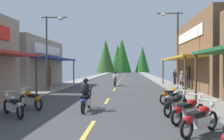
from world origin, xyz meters
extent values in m
cube|color=#424244|center=(0.00, 34.23, -0.05)|extent=(9.62, 98.47, 0.10)
cube|color=#9E9991|center=(-5.85, 34.23, 0.06)|extent=(2.08, 98.47, 0.12)
cube|color=gray|center=(5.85, 34.23, 0.06)|extent=(2.08, 98.47, 0.12)
cube|color=#E0C64C|center=(0.00, 7.51, 0.01)|extent=(0.16, 2.40, 0.01)
cube|color=#E0C64C|center=(0.00, 13.89, 0.01)|extent=(0.16, 2.40, 0.01)
cube|color=#E0C64C|center=(0.00, 20.86, 0.01)|extent=(0.16, 2.40, 0.01)
cube|color=#E0C64C|center=(0.00, 27.06, 0.01)|extent=(0.16, 2.40, 0.01)
cube|color=#E0C64C|center=(0.00, 32.28, 0.01)|extent=(0.16, 2.40, 0.01)
cube|color=#E0C64C|center=(0.00, 38.38, 0.01)|extent=(0.16, 2.40, 0.01)
cube|color=#E0C64C|center=(0.00, 44.57, 0.01)|extent=(0.16, 2.40, 0.01)
cube|color=#E0C64C|center=(0.00, 50.42, 0.01)|extent=(0.16, 2.40, 0.01)
cube|color=#E0C64C|center=(0.00, 56.46, 0.01)|extent=(0.16, 2.40, 0.01)
cube|color=#E0C64C|center=(0.00, 62.37, 0.01)|extent=(0.16, 2.40, 0.01)
cube|color=#E0C64C|center=(0.00, 68.08, 0.01)|extent=(0.16, 2.40, 0.01)
cube|color=#E0C64C|center=(0.00, 75.01, 0.01)|extent=(0.16, 2.40, 0.01)
cylinder|color=brown|center=(-5.29, 15.88, 1.41)|extent=(0.14, 0.14, 2.82)
cube|color=gray|center=(-10.59, 22.68, 2.44)|extent=(7.40, 9.87, 4.88)
cube|color=navy|center=(-5.99, 22.68, 2.90)|extent=(1.80, 8.88, 0.16)
cylinder|color=brown|center=(-5.29, 18.44, 1.41)|extent=(0.14, 0.14, 2.82)
cylinder|color=brown|center=(-5.29, 26.92, 1.41)|extent=(0.14, 0.14, 2.82)
cube|color=white|center=(-6.83, 22.68, 3.81)|extent=(0.10, 6.91, 0.90)
cube|color=black|center=(-6.85, 22.68, 1.05)|extent=(0.08, 1.10, 2.10)
cylinder|color=brown|center=(5.29, 13.81, 1.41)|extent=(0.14, 0.14, 2.82)
cube|color=brown|center=(10.00, 21.70, 3.20)|extent=(6.22, 12.12, 6.39)
cube|color=gold|center=(5.99, 21.70, 2.90)|extent=(1.80, 10.90, 0.16)
cylinder|color=brown|center=(5.29, 16.44, 1.41)|extent=(0.14, 0.14, 2.82)
cylinder|color=brown|center=(5.29, 26.95, 1.41)|extent=(0.14, 0.14, 2.82)
cube|color=white|center=(6.83, 21.70, 4.99)|extent=(0.10, 8.48, 0.90)
cube|color=black|center=(6.85, 21.70, 1.05)|extent=(0.08, 1.10, 2.10)
cylinder|color=#474C51|center=(-5.21, 17.71, 3.06)|extent=(0.14, 0.14, 6.12)
cylinder|color=#474C51|center=(-4.59, 17.71, 6.02)|extent=(2.05, 0.10, 0.10)
ellipsoid|color=silver|center=(-4.06, 17.71, 5.92)|extent=(0.50, 0.30, 0.24)
cylinder|color=#474C51|center=(5.21, 18.52, 3.23)|extent=(0.14, 0.14, 6.46)
cylinder|color=#474C51|center=(4.59, 18.52, 6.36)|extent=(2.05, 0.10, 0.10)
ellipsoid|color=silver|center=(4.06, 18.52, 6.26)|extent=(0.50, 0.30, 0.24)
torus|color=black|center=(4.08, 7.74, 0.32)|extent=(0.53, 0.52, 0.64)
torus|color=black|center=(3.01, 6.69, 0.32)|extent=(0.53, 0.52, 0.64)
cube|color=silver|center=(3.55, 7.22, 0.40)|extent=(0.70, 0.69, 0.32)
ellipsoid|color=#A51414|center=(3.69, 7.36, 0.72)|extent=(0.62, 0.62, 0.28)
cube|color=black|center=(3.37, 7.04, 0.68)|extent=(0.62, 0.62, 0.12)
ellipsoid|color=#A51414|center=(3.04, 6.73, 0.55)|extent=(0.48, 0.48, 0.24)
cylinder|color=silver|center=(3.99, 7.65, 0.65)|extent=(0.31, 0.30, 0.71)
cylinder|color=silver|center=(3.90, 7.57, 1.02)|extent=(0.45, 0.46, 0.04)
sphere|color=white|center=(4.10, 7.76, 0.85)|extent=(0.16, 0.16, 0.16)
torus|color=black|center=(4.14, 9.23, 0.32)|extent=(0.54, 0.51, 0.64)
torus|color=black|center=(3.03, 8.22, 0.32)|extent=(0.54, 0.51, 0.64)
cube|color=silver|center=(3.59, 8.73, 0.40)|extent=(0.71, 0.68, 0.32)
ellipsoid|color=#A51414|center=(3.73, 8.86, 0.72)|extent=(0.63, 0.61, 0.28)
cube|color=black|center=(3.40, 8.56, 0.68)|extent=(0.63, 0.61, 0.12)
ellipsoid|color=#A51414|center=(3.07, 8.25, 0.55)|extent=(0.49, 0.47, 0.24)
cylinder|color=silver|center=(4.04, 9.15, 0.65)|extent=(0.31, 0.30, 0.71)
cylinder|color=silver|center=(3.95, 9.06, 1.02)|extent=(0.44, 0.47, 0.04)
sphere|color=white|center=(4.16, 9.25, 0.85)|extent=(0.16, 0.16, 0.16)
torus|color=black|center=(3.89, 10.81, 0.32)|extent=(0.48, 0.56, 0.64)
torus|color=black|center=(2.96, 9.64, 0.32)|extent=(0.48, 0.56, 0.64)
cube|color=silver|center=(3.43, 10.23, 0.40)|extent=(0.66, 0.72, 0.32)
ellipsoid|color=black|center=(3.55, 10.38, 0.72)|extent=(0.60, 0.64, 0.28)
cube|color=black|center=(3.27, 10.03, 0.68)|extent=(0.59, 0.64, 0.12)
ellipsoid|color=black|center=(2.99, 9.68, 0.55)|extent=(0.46, 0.49, 0.24)
cylinder|color=silver|center=(3.81, 10.71, 0.65)|extent=(0.28, 0.33, 0.71)
cylinder|color=silver|center=(3.74, 10.62, 1.02)|extent=(0.49, 0.41, 0.04)
sphere|color=white|center=(3.91, 10.84, 0.85)|extent=(0.16, 0.16, 0.16)
torus|color=black|center=(4.23, 12.66, 0.32)|extent=(0.49, 0.56, 0.64)
torus|color=black|center=(3.27, 11.50, 0.32)|extent=(0.49, 0.56, 0.64)
cube|color=silver|center=(3.75, 12.08, 0.40)|extent=(0.66, 0.72, 0.32)
ellipsoid|color=#99999E|center=(3.87, 12.23, 0.72)|extent=(0.60, 0.64, 0.28)
cube|color=black|center=(3.59, 11.89, 0.68)|extent=(0.60, 0.64, 0.12)
ellipsoid|color=#99999E|center=(3.30, 11.54, 0.55)|extent=(0.47, 0.49, 0.24)
cylinder|color=silver|center=(4.14, 12.56, 0.65)|extent=(0.28, 0.32, 0.71)
cylinder|color=silver|center=(4.07, 12.46, 1.02)|extent=(0.49, 0.41, 0.04)
sphere|color=white|center=(4.24, 12.68, 0.85)|extent=(0.16, 0.16, 0.16)
torus|color=black|center=(4.40, 13.78, 0.32)|extent=(0.55, 0.49, 0.64)
torus|color=black|center=(3.26, 12.80, 0.32)|extent=(0.55, 0.49, 0.64)
cube|color=silver|center=(3.83, 13.29, 0.40)|extent=(0.71, 0.67, 0.32)
ellipsoid|color=#BF660C|center=(3.98, 13.42, 0.72)|extent=(0.63, 0.61, 0.28)
cube|color=black|center=(3.64, 13.13, 0.68)|extent=(0.64, 0.60, 0.12)
ellipsoid|color=#BF660C|center=(3.30, 12.84, 0.55)|extent=(0.49, 0.47, 0.24)
cylinder|color=silver|center=(4.30, 13.70, 0.65)|extent=(0.32, 0.29, 0.71)
cylinder|color=silver|center=(4.21, 13.62, 1.02)|extent=(0.42, 0.48, 0.04)
sphere|color=white|center=(4.42, 13.80, 0.85)|extent=(0.16, 0.16, 0.16)
torus|color=black|center=(-4.11, 9.77, 0.32)|extent=(0.54, 0.50, 0.64)
torus|color=black|center=(-3.00, 8.77, 0.32)|extent=(0.54, 0.50, 0.64)
cube|color=silver|center=(-3.55, 9.27, 0.40)|extent=(0.71, 0.68, 0.32)
ellipsoid|color=#99999E|center=(-3.70, 9.40, 0.72)|extent=(0.63, 0.61, 0.28)
cube|color=black|center=(-3.37, 9.10, 0.68)|extent=(0.63, 0.61, 0.12)
ellipsoid|color=#99999E|center=(-3.03, 8.80, 0.55)|extent=(0.49, 0.47, 0.24)
cylinder|color=silver|center=(-4.02, 9.68, 0.65)|extent=(0.32, 0.29, 0.71)
cylinder|color=silver|center=(-3.93, 9.60, 1.02)|extent=(0.43, 0.47, 0.04)
sphere|color=white|center=(-4.13, 9.79, 0.85)|extent=(0.16, 0.16, 0.16)
torus|color=black|center=(-4.17, 11.47, 0.32)|extent=(0.57, 0.46, 0.64)
torus|color=black|center=(-2.98, 10.57, 0.32)|extent=(0.57, 0.46, 0.64)
cube|color=silver|center=(-3.58, 11.02, 0.40)|extent=(0.73, 0.64, 0.32)
ellipsoid|color=#BF660C|center=(-3.74, 11.14, 0.72)|extent=(0.64, 0.59, 0.28)
cube|color=black|center=(-3.38, 10.87, 0.68)|extent=(0.65, 0.58, 0.12)
ellipsoid|color=#BF660C|center=(-3.02, 10.60, 0.55)|extent=(0.50, 0.46, 0.24)
cylinder|color=silver|center=(-4.07, 11.39, 0.65)|extent=(0.33, 0.27, 0.71)
cylinder|color=silver|center=(-3.98, 11.32, 1.02)|extent=(0.39, 0.50, 0.04)
sphere|color=white|center=(-4.20, 11.49, 0.85)|extent=(0.16, 0.16, 0.16)
torus|color=black|center=(-0.72, 11.54, 0.32)|extent=(0.10, 0.64, 0.64)
torus|color=black|center=(-0.71, 10.04, 0.32)|extent=(0.10, 0.64, 0.64)
cube|color=silver|center=(-0.72, 10.79, 0.40)|extent=(0.28, 0.70, 0.32)
ellipsoid|color=navy|center=(-0.72, 10.99, 0.72)|extent=(0.32, 0.56, 0.28)
cube|color=black|center=(-0.72, 10.54, 0.68)|extent=(0.28, 0.60, 0.12)
ellipsoid|color=navy|center=(-0.71, 10.09, 0.55)|extent=(0.24, 0.44, 0.24)
cylinder|color=silver|center=(-0.72, 11.41, 0.65)|extent=(0.06, 0.37, 0.71)
cylinder|color=silver|center=(-0.72, 11.29, 1.02)|extent=(0.60, 0.04, 0.04)
sphere|color=white|center=(-0.72, 11.57, 0.85)|extent=(0.16, 0.16, 0.16)
ellipsoid|color=black|center=(-0.72, 10.64, 1.05)|extent=(0.38, 0.38, 0.64)
sphere|color=black|center=(-0.72, 10.69, 1.45)|extent=(0.24, 0.24, 0.24)
cylinder|color=black|center=(-0.88, 10.81, 0.70)|extent=(0.14, 0.42, 0.24)
cylinder|color=black|center=(-0.93, 10.94, 1.05)|extent=(0.10, 0.51, 0.40)
cylinder|color=black|center=(-0.56, 10.81, 0.70)|extent=(0.14, 0.42, 0.24)
cylinder|color=black|center=(-0.51, 10.94, 1.05)|extent=(0.10, 0.51, 0.40)
torus|color=black|center=(-0.15, 25.82, 0.32)|extent=(0.13, 0.64, 0.64)
torus|color=black|center=(-0.22, 24.32, 0.32)|extent=(0.13, 0.64, 0.64)
cube|color=silver|center=(-0.18, 25.07, 0.40)|extent=(0.31, 0.71, 0.32)
ellipsoid|color=#0C5933|center=(-0.18, 25.27, 0.72)|extent=(0.34, 0.57, 0.28)
cube|color=black|center=(-0.19, 24.82, 0.68)|extent=(0.31, 0.61, 0.12)
ellipsoid|color=#0C5933|center=(-0.21, 24.37, 0.55)|extent=(0.26, 0.45, 0.24)
cylinder|color=silver|center=(-0.16, 25.69, 0.65)|extent=(0.08, 0.37, 0.71)
cylinder|color=silver|center=(-0.16, 25.57, 1.02)|extent=(0.60, 0.07, 0.04)
sphere|color=white|center=(-0.15, 25.85, 0.85)|extent=(0.16, 0.16, 0.16)
ellipsoid|color=#B2A599|center=(-0.19, 24.92, 1.05)|extent=(0.40, 0.40, 0.64)
sphere|color=black|center=(-0.19, 24.97, 1.45)|extent=(0.24, 0.24, 0.24)
cylinder|color=#B2A599|center=(-0.34, 25.10, 0.70)|extent=(0.16, 0.43, 0.24)
cylinder|color=#B2A599|center=(-0.39, 25.23, 1.05)|extent=(0.12, 0.51, 0.40)
cylinder|color=#B2A599|center=(-0.02, 25.09, 0.70)|extent=(0.16, 0.43, 0.24)
cylinder|color=#B2A599|center=(0.03, 25.22, 1.05)|extent=(0.12, 0.51, 0.40)
cylinder|color=#3F593F|center=(6.45, 20.78, 0.45)|extent=(0.14, 0.14, 0.90)
cylinder|color=#3F593F|center=(6.38, 20.61, 0.45)|extent=(0.14, 0.14, 0.90)
ellipsoid|color=#B2A599|center=(6.42, 20.69, 1.22)|extent=(0.38, 0.43, 0.64)
cylinder|color=#B2A599|center=(6.51, 20.92, 1.26)|extent=(0.09, 0.09, 0.61)
cylinder|color=#B2A599|center=(6.32, 20.47, 1.26)|extent=(0.09, 0.09, 0.61)
sphere|color=beige|center=(6.42, 20.69, 1.68)|extent=(0.24, 0.24, 0.24)
cylinder|color=black|center=(5.60, 19.24, 0.44)|extent=(0.14, 0.14, 0.87)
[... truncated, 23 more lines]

